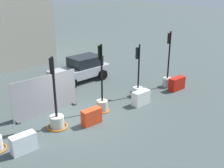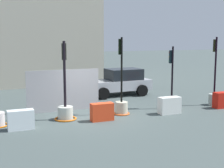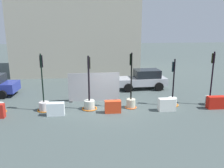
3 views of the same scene
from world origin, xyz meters
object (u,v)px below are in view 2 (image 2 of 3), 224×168
Objects in this scene: construction_barrier_4 at (224,100)px; construction_barrier_1 at (21,120)px; traffic_light_2 at (65,107)px; traffic_light_4 at (171,98)px; traffic_light_3 at (121,102)px; traffic_light_5 at (214,92)px; car_silver_hatchback at (119,82)px; construction_barrier_2 at (102,112)px; construction_barrier_3 at (169,105)px.

construction_barrier_1 is at bearing -179.78° from construction_barrier_4.
traffic_light_2 reaches higher than construction_barrier_4.
traffic_light_3 is at bearing -176.96° from traffic_light_4.
traffic_light_5 is 5.83m from car_silver_hatchback.
traffic_light_5 is (8.13, -0.06, 0.17)m from traffic_light_2.
traffic_light_3 is 3.62× the size of construction_barrier_2.
traffic_light_2 is 3.46× the size of construction_barrier_2.
traffic_light_3 is 3.53× the size of construction_barrier_1.
construction_barrier_4 is at bearing -19.40° from traffic_light_4.
construction_barrier_1 is at bearing -157.15° from traffic_light_2.
traffic_light_5 is at bearing -53.13° from car_silver_hatchback.
construction_barrier_2 is at bearing -29.82° from traffic_light_2.
traffic_light_3 is 3.12× the size of construction_barrier_4.
construction_barrier_3 is 0.91× the size of construction_barrier_4.
traffic_light_2 reaches higher than construction_barrier_2.
car_silver_hatchback is (1.94, 4.65, 0.24)m from traffic_light_3.
traffic_light_4 is 3.00× the size of construction_barrier_3.
traffic_light_4 is 1.19m from construction_barrier_3.
construction_barrier_3 is 5.46m from car_silver_hatchback.
traffic_light_2 is 0.96× the size of traffic_light_5.
construction_barrier_1 is 8.62m from car_silver_hatchback.
traffic_light_4 reaches higher than construction_barrier_3.
traffic_light_5 is 6.76m from construction_barrier_2.
construction_barrier_1 is 0.88× the size of construction_barrier_4.
traffic_light_2 reaches higher than car_silver_hatchback.
traffic_light_5 is (5.44, -0.01, 0.13)m from traffic_light_3.
construction_barrier_4 is (0.02, -0.75, -0.32)m from traffic_light_5.
traffic_light_3 reaches higher than construction_barrier_1.
traffic_light_2 is 6.54m from car_silver_hatchback.
traffic_light_3 reaches higher than construction_barrier_3.
construction_barrier_3 is at bearing -9.81° from traffic_light_2.
car_silver_hatchback is at bearing 101.66° from traffic_light_4.
construction_barrier_2 is (-1.27, -0.76, -0.20)m from traffic_light_3.
traffic_light_3 is 5.52m from construction_barrier_4.
traffic_light_4 is at bearing -78.34° from car_silver_hatchback.
traffic_light_2 is 5.56m from traffic_light_4.
traffic_light_5 is at bearing -0.08° from traffic_light_3.
traffic_light_3 is at bearing 30.92° from construction_barrier_2.
traffic_light_2 is at bearing 178.87° from traffic_light_3.
traffic_light_5 is at bearing 4.45° from construction_barrier_1.
construction_barrier_4 is (3.31, 0.02, 0.01)m from construction_barrier_3.
traffic_light_4 is 2.58m from traffic_light_5.
construction_barrier_1 is (-4.71, -0.80, -0.20)m from traffic_light_3.
construction_barrier_1 is (-10.15, -0.79, -0.33)m from traffic_light_5.
construction_barrier_2 is 0.86× the size of construction_barrier_4.
construction_barrier_4 reaches higher than construction_barrier_2.
traffic_light_5 is 0.85× the size of car_silver_hatchback.
construction_barrier_4 is (2.59, -0.91, -0.11)m from traffic_light_4.
car_silver_hatchback is at bearing 44.79° from traffic_light_2.
traffic_light_3 is 1.00× the size of traffic_light_5.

